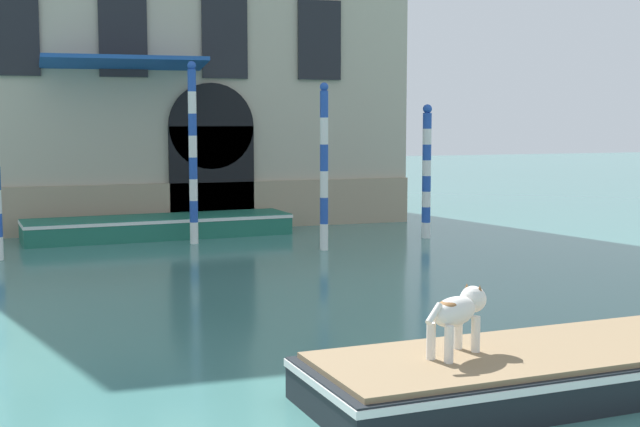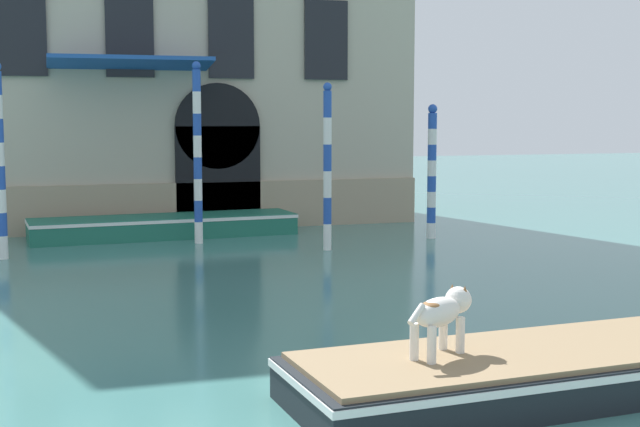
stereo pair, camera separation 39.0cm
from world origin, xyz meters
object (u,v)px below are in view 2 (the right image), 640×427
dog_on_deck (442,312)px  mooring_pole_0 (432,171)px  boat_moored_near_palazzo (165,226)px  mooring_pole_3 (198,153)px  boat_foreground (599,362)px  mooring_pole_1 (0,160)px  mooring_pole_4 (327,166)px

dog_on_deck → mooring_pole_0: (5.19, 11.71, 0.70)m
boat_moored_near_palazzo → mooring_pole_3: 2.41m
boat_moored_near_palazzo → mooring_pole_0: 6.84m
dog_on_deck → boat_foreground: bearing=-32.5°
boat_moored_near_palazzo → mooring_pole_1: (-3.75, -2.45, 1.83)m
mooring_pole_3 → mooring_pole_4: mooring_pole_3 is taller
mooring_pole_0 → boat_moored_near_palazzo: bearing=160.7°
boat_foreground → mooring_pole_3: size_ratio=1.71×
boat_foreground → mooring_pole_3: bearing=97.4°
dog_on_deck → boat_moored_near_palazzo: bearing=62.5°
boat_moored_near_palazzo → mooring_pole_4: 4.92m
mooring_pole_3 → mooring_pole_4: bearing=-36.9°
mooring_pole_3 → dog_on_deck: bearing=-87.8°
boat_foreground → mooring_pole_0: (3.23, 11.72, 1.41)m
dog_on_deck → mooring_pole_4: (2.12, 10.61, 0.93)m
mooring_pole_3 → mooring_pole_1: bearing=-166.0°
dog_on_deck → mooring_pole_3: 12.64m
boat_foreground → mooring_pole_1: mooring_pole_1 is taller
mooring_pole_0 → mooring_pole_1: mooring_pole_1 is taller
mooring_pole_1 → boat_moored_near_palazzo: bearing=33.1°
dog_on_deck → mooring_pole_0: 12.83m
boat_moored_near_palazzo → mooring_pole_0: mooring_pole_0 is taller
dog_on_deck → mooring_pole_3: mooring_pole_3 is taller
mooring_pole_0 → dog_on_deck: bearing=-113.9°
dog_on_deck → mooring_pole_4: bearing=46.6°
boat_foreground → mooring_pole_1: 13.50m
boat_foreground → mooring_pole_4: 10.75m
dog_on_deck → mooring_pole_1: (-4.88, 11.48, 1.13)m
boat_foreground → dog_on_deck: size_ratio=7.77×
dog_on_deck → boat_moored_near_palazzo: dog_on_deck is taller
boat_foreground → mooring_pole_1: size_ratio=1.77×
dog_on_deck → mooring_pole_3: size_ratio=0.22×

